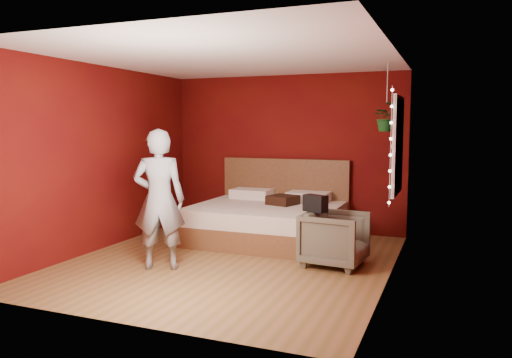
% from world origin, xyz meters
% --- Properties ---
extents(floor, '(4.50, 4.50, 0.00)m').
position_xyz_m(floor, '(0.00, 0.00, 0.00)').
color(floor, olive).
rests_on(floor, ground).
extents(room_walls, '(4.04, 4.54, 2.62)m').
position_xyz_m(room_walls, '(0.00, 0.00, 1.68)').
color(room_walls, '#60120A').
rests_on(room_walls, ground).
extents(window, '(0.05, 0.97, 1.27)m').
position_xyz_m(window, '(1.97, 0.90, 1.50)').
color(window, white).
rests_on(window, room_walls).
extents(fairy_lights, '(0.04, 0.04, 1.45)m').
position_xyz_m(fairy_lights, '(1.94, 0.37, 1.50)').
color(fairy_lights, silver).
rests_on(fairy_lights, room_walls).
extents(bed, '(2.19, 1.86, 1.20)m').
position_xyz_m(bed, '(0.01, 1.37, 0.31)').
color(bed, brown).
rests_on(bed, ground).
extents(person, '(0.74, 0.62, 1.72)m').
position_xyz_m(person, '(-0.67, -0.63, 0.86)').
color(person, gray).
rests_on(person, ground).
extents(armchair, '(0.82, 0.80, 0.68)m').
position_xyz_m(armchair, '(1.30, 0.29, 0.34)').
color(armchair, '#585745').
rests_on(armchair, ground).
extents(handbag, '(0.33, 0.25, 0.21)m').
position_xyz_m(handbag, '(1.06, 0.23, 0.79)').
color(handbag, black).
rests_on(handbag, armchair).
extents(throw_pillow, '(0.49, 0.49, 0.14)m').
position_xyz_m(throw_pillow, '(0.22, 1.44, 0.62)').
color(throw_pillow, black).
rests_on(throw_pillow, bed).
extents(hanging_plant, '(0.44, 0.41, 0.93)m').
position_xyz_m(hanging_plant, '(1.77, 1.26, 1.87)').
color(hanging_plant, silver).
rests_on(hanging_plant, room_walls).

